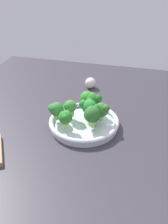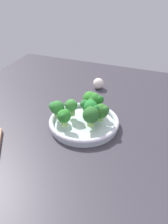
{
  "view_description": "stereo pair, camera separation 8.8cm",
  "coord_description": "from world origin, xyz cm",
  "px_view_note": "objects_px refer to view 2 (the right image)",
  "views": [
    {
      "loc": [
        -16.01,
        69.62,
        52.9
      ],
      "look_at": [
        2.77,
        -2.82,
        6.16
      ],
      "focal_mm": 40.07,
      "sensor_mm": 36.0,
      "label": 1
    },
    {
      "loc": [
        -24.4,
        66.91,
        52.9
      ],
      "look_at": [
        2.77,
        -2.82,
        6.16
      ],
      "focal_mm": 40.07,
      "sensor_mm": 36.0,
      "label": 2
    }
  ],
  "objects_px": {
    "broccoli_floret_2": "(64,116)",
    "broccoli_floret_7": "(92,114)",
    "broccoli_floret_6": "(91,98)",
    "garlic_bulb": "(98,83)",
    "bowl": "(84,123)",
    "broccoli_floret_5": "(101,111)",
    "broccoli_floret_1": "(71,106)",
    "broccoli_floret_3": "(56,108)",
    "broccoli_floret_0": "(96,101)",
    "broccoli_floret_4": "(89,106)"
  },
  "relations": [
    {
      "from": "broccoli_floret_2",
      "to": "broccoli_floret_7",
      "type": "distance_m",
      "value": 0.09
    },
    {
      "from": "broccoli_floret_6",
      "to": "garlic_bulb",
      "type": "relative_size",
      "value": 1.21
    },
    {
      "from": "bowl",
      "to": "broccoli_floret_5",
      "type": "bearing_deg",
      "value": -169.24
    },
    {
      "from": "broccoli_floret_1",
      "to": "broccoli_floret_3",
      "type": "bearing_deg",
      "value": 36.24
    },
    {
      "from": "broccoli_floret_2",
      "to": "broccoli_floret_0",
      "type": "bearing_deg",
      "value": -116.62
    },
    {
      "from": "broccoli_floret_1",
      "to": "broccoli_floret_5",
      "type": "relative_size",
      "value": 0.94
    },
    {
      "from": "broccoli_floret_3",
      "to": "broccoli_floret_5",
      "type": "xyz_separation_m",
      "value": [
        -0.16,
        -0.03,
        0.0
      ]
    },
    {
      "from": "bowl",
      "to": "broccoli_floret_7",
      "type": "relative_size",
      "value": 3.56
    },
    {
      "from": "broccoli_floret_6",
      "to": "broccoli_floret_4",
      "type": "bearing_deg",
      "value": 105.57
    },
    {
      "from": "broccoli_floret_1",
      "to": "garlic_bulb",
      "type": "bearing_deg",
      "value": -90.91
    },
    {
      "from": "broccoli_floret_1",
      "to": "garlic_bulb",
      "type": "height_order",
      "value": "broccoli_floret_1"
    },
    {
      "from": "broccoli_floret_2",
      "to": "garlic_bulb",
      "type": "relative_size",
      "value": 1.23
    },
    {
      "from": "broccoli_floret_1",
      "to": "broccoli_floret_7",
      "type": "relative_size",
      "value": 0.87
    },
    {
      "from": "broccoli_floret_1",
      "to": "broccoli_floret_5",
      "type": "xyz_separation_m",
      "value": [
        -0.11,
        -0.0,
        0.0
      ]
    },
    {
      "from": "bowl",
      "to": "broccoli_floret_7",
      "type": "bearing_deg",
      "value": 147.72
    },
    {
      "from": "broccoli_floret_0",
      "to": "broccoli_floret_1",
      "type": "bearing_deg",
      "value": 39.39
    },
    {
      "from": "broccoli_floret_2",
      "to": "broccoli_floret_7",
      "type": "bearing_deg",
      "value": -155.25
    },
    {
      "from": "bowl",
      "to": "garlic_bulb",
      "type": "height_order",
      "value": "garlic_bulb"
    },
    {
      "from": "broccoli_floret_5",
      "to": "garlic_bulb",
      "type": "distance_m",
      "value": 0.32
    },
    {
      "from": "broccoli_floret_7",
      "to": "broccoli_floret_6",
      "type": "bearing_deg",
      "value": -68.83
    },
    {
      "from": "bowl",
      "to": "broccoli_floret_4",
      "type": "height_order",
      "value": "broccoli_floret_4"
    },
    {
      "from": "broccoli_floret_7",
      "to": "broccoli_floret_0",
      "type": "bearing_deg",
      "value": -79.47
    },
    {
      "from": "broccoli_floret_3",
      "to": "broccoli_floret_6",
      "type": "relative_size",
      "value": 1.03
    },
    {
      "from": "bowl",
      "to": "broccoli_floret_5",
      "type": "distance_m",
      "value": 0.08
    },
    {
      "from": "broccoli_floret_1",
      "to": "broccoli_floret_3",
      "type": "distance_m",
      "value": 0.06
    },
    {
      "from": "bowl",
      "to": "garlic_bulb",
      "type": "bearing_deg",
      "value": -80.98
    },
    {
      "from": "broccoli_floret_6",
      "to": "garlic_bulb",
      "type": "height_order",
      "value": "broccoli_floret_6"
    },
    {
      "from": "broccoli_floret_4",
      "to": "broccoli_floret_5",
      "type": "xyz_separation_m",
      "value": [
        -0.05,
        0.02,
        0.0
      ]
    },
    {
      "from": "broccoli_floret_0",
      "to": "broccoli_floret_2",
      "type": "relative_size",
      "value": 1.09
    },
    {
      "from": "broccoli_floret_4",
      "to": "bowl",
      "type": "bearing_deg",
      "value": 75.51
    },
    {
      "from": "broccoli_floret_5",
      "to": "broccoli_floret_7",
      "type": "bearing_deg",
      "value": 56.4
    },
    {
      "from": "broccoli_floret_0",
      "to": "broccoli_floret_6",
      "type": "height_order",
      "value": "broccoli_floret_0"
    },
    {
      "from": "broccoli_floret_2",
      "to": "broccoli_floret_3",
      "type": "distance_m",
      "value": 0.07
    },
    {
      "from": "broccoli_floret_7",
      "to": "garlic_bulb",
      "type": "bearing_deg",
      "value": -75.62
    },
    {
      "from": "broccoli_floret_5",
      "to": "bowl",
      "type": "bearing_deg",
      "value": 10.76
    },
    {
      "from": "broccoli_floret_0",
      "to": "broccoli_floret_1",
      "type": "distance_m",
      "value": 0.09
    },
    {
      "from": "broccoli_floret_1",
      "to": "broccoli_floret_5",
      "type": "bearing_deg",
      "value": -180.0
    },
    {
      "from": "broccoli_floret_0",
      "to": "broccoli_floret_6",
      "type": "relative_size",
      "value": 1.11
    },
    {
      "from": "broccoli_floret_7",
      "to": "broccoli_floret_3",
      "type": "bearing_deg",
      "value": -0.7
    },
    {
      "from": "broccoli_floret_0",
      "to": "garlic_bulb",
      "type": "height_order",
      "value": "broccoli_floret_0"
    },
    {
      "from": "broccoli_floret_6",
      "to": "garlic_bulb",
      "type": "bearing_deg",
      "value": -79.52
    },
    {
      "from": "broccoli_floret_4",
      "to": "broccoli_floret_5",
      "type": "relative_size",
      "value": 1.0
    },
    {
      "from": "broccoli_floret_7",
      "to": "bowl",
      "type": "bearing_deg",
      "value": -32.28
    },
    {
      "from": "garlic_bulb",
      "to": "broccoli_floret_7",
      "type": "bearing_deg",
      "value": 104.38
    },
    {
      "from": "broccoli_floret_0",
      "to": "broccoli_floret_4",
      "type": "xyz_separation_m",
      "value": [
        0.01,
        0.04,
        -0.01
      ]
    },
    {
      "from": "broccoli_floret_5",
      "to": "broccoli_floret_6",
      "type": "relative_size",
      "value": 1.09
    },
    {
      "from": "broccoli_floret_3",
      "to": "garlic_bulb",
      "type": "height_order",
      "value": "broccoli_floret_3"
    },
    {
      "from": "broccoli_floret_1",
      "to": "broccoli_floret_6",
      "type": "distance_m",
      "value": 0.1
    },
    {
      "from": "broccoli_floret_1",
      "to": "broccoli_floret_5",
      "type": "distance_m",
      "value": 0.11
    },
    {
      "from": "broccoli_floret_1",
      "to": "broccoli_floret_0",
      "type": "bearing_deg",
      "value": -140.61
    }
  ]
}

